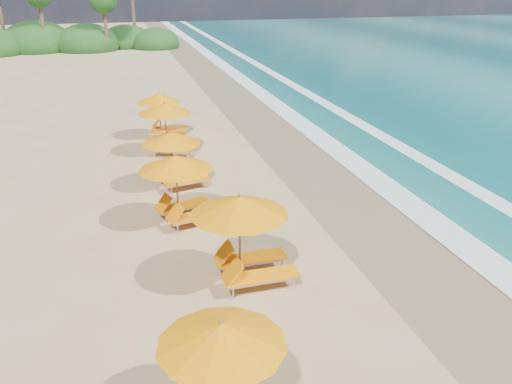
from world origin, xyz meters
The scene contains 10 objects.
ground centered at (0.00, 0.00, 0.00)m, with size 160.00×160.00×0.00m, color tan.
wet_sand centered at (4.00, 0.00, 0.01)m, with size 4.00×160.00×0.01m, color #826B4D.
surf_foam centered at (6.70, 0.00, 0.03)m, with size 4.00×160.00×0.01m.
station_1 centered at (-2.38, -7.37, 1.22)m, with size 2.88×2.87×2.18m.
station_2 centered at (-1.01, -2.89, 1.36)m, with size 2.65×2.45×2.43m.
station_3 centered at (-2.07, 1.00, 1.29)m, with size 2.90×2.83×2.31m.
station_4 centered at (-1.86, 4.07, 1.21)m, with size 2.65×2.55×2.16m.
station_5 centered at (-1.66, 8.10, 1.28)m, with size 2.98×2.96×2.28m.
station_6 centered at (-1.67, 10.73, 1.21)m, with size 2.64×2.53×2.17m.
treeline centered at (-9.94, 45.51, 1.00)m, with size 25.80×8.80×9.74m.
Camera 1 is at (-3.80, -14.14, 7.20)m, focal length 37.08 mm.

